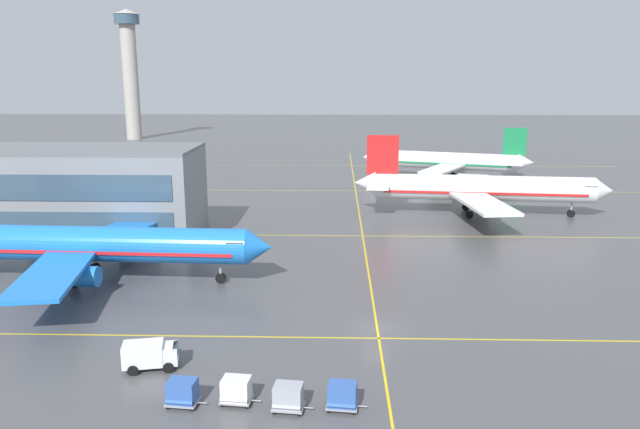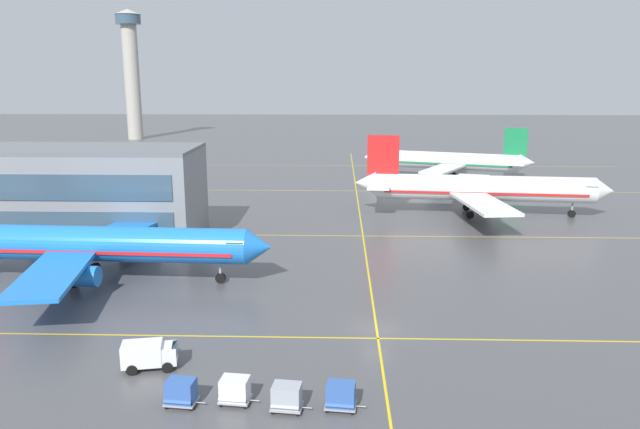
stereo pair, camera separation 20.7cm
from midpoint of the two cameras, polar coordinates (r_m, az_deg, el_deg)
The scene contains 11 objects.
ground_plane at distance 55.29m, azimuth 5.43°, elevation -10.61°, with size 600.00×600.00×0.00m, color #4C4C4F.
airliner_front_gate at distance 70.56m, azimuth -20.19°, elevation -2.63°, with size 38.32×33.07×11.92m.
airliner_second_row at distance 100.77m, azimuth 14.77°, elevation 2.37°, with size 40.64×34.89×12.63m.
airliner_third_row at distance 134.83m, azimuth 11.81°, elevation 4.92°, with size 35.88×30.65×11.39m.
taxiway_markings at distance 102.17m, azimuth 3.74°, elevation 0.45°, with size 131.19×149.96×0.01m.
service_truck_red_van at distance 49.55m, azimuth -15.54°, elevation -12.46°, with size 4.39×2.81×2.10m.
baggage_cart_row_leftmost at distance 44.07m, azimuth -12.77°, elevation -15.91°, with size 2.83×1.89×1.86m.
baggage_cart_row_second at distance 43.69m, azimuth -7.84°, elevation -15.97°, with size 2.83×1.89×1.86m.
baggage_cart_row_middle at distance 42.56m, azimuth -3.00°, elevation -16.70°, with size 2.83×1.89×1.86m.
baggage_cart_row_fourth at distance 42.68m, azimuth 2.11°, elevation -16.59°, with size 2.83×1.89×1.86m.
control_tower at distance 224.64m, azimuth -17.24°, elevation 13.14°, with size 8.82×8.82×43.78m.
Camera 2 is at (-3.48, -50.58, 22.03)m, focal length 34.18 mm.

